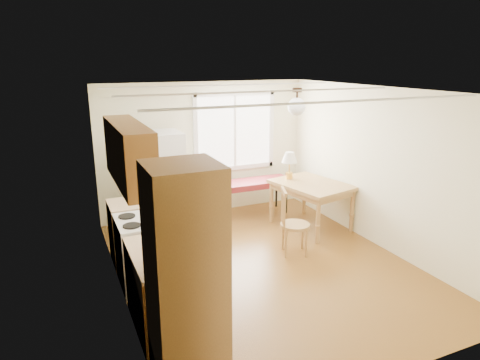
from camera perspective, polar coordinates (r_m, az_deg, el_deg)
room_shell at (r=5.89m, az=3.39°, el=-0.38°), size 4.60×5.60×2.62m
kitchen_run at (r=4.92m, az=-11.45°, el=-9.13°), size 0.65×3.40×2.20m
window_unit at (r=8.26m, az=-0.71°, el=6.50°), size 1.64×0.05×1.51m
pendant_light at (r=6.38m, az=7.56°, el=9.81°), size 0.26×0.26×0.40m
refrigerator at (r=7.41m, az=-10.45°, el=-0.31°), size 0.71×0.74×1.73m
bench at (r=8.12m, az=1.83°, el=-0.55°), size 1.46×0.56×0.67m
dining_table at (r=7.56m, az=9.50°, el=-1.17°), size 1.23×1.48×0.81m
chair at (r=6.51m, az=6.54°, el=-5.00°), size 0.50×0.49×1.02m
table_lamp at (r=7.68m, az=6.62°, el=2.74°), size 0.28×0.28×0.49m
coffee_maker at (r=4.34m, az=-9.99°, el=-9.72°), size 0.20×0.26×0.37m
kettle at (r=4.55m, az=-11.01°, el=-9.19°), size 0.12×0.12×0.22m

